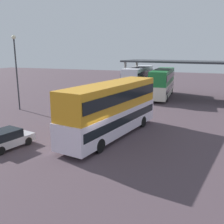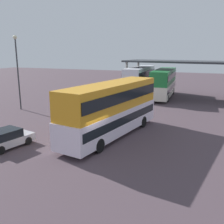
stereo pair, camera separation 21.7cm
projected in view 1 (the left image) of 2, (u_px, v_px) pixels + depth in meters
ground_plane at (88, 152)px, 17.72m from camera, size 140.00×140.00×0.00m
double_decker_main at (112, 107)px, 20.66m from camera, size 4.42×11.71×4.34m
parked_hatchback at (7, 139)px, 18.41m from camera, size 2.45×3.91×1.35m
double_decker_near_canopy at (138, 80)px, 40.22m from camera, size 2.82×11.18×4.32m
double_decker_mid_row at (162, 82)px, 38.08m from camera, size 2.98×11.00×4.12m
depot_canopy at (200, 64)px, 35.76m from camera, size 22.47×8.21×5.39m
lamppost_tall at (16, 64)px, 29.34m from camera, size 0.44×0.44×8.51m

